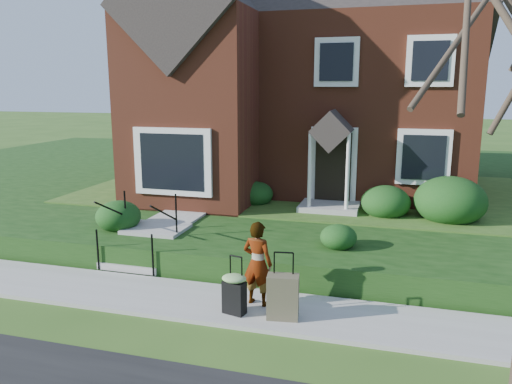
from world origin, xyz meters
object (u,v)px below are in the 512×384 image
(suitcase_black, at_px, (234,292))
(suitcase_olive, at_px, (283,297))
(front_steps, at_px, (147,241))
(woman, at_px, (258,263))

(suitcase_black, distance_m, suitcase_olive, 0.85)
(front_steps, xyz_separation_m, suitcase_olive, (3.69, -2.16, -0.01))
(front_steps, xyz_separation_m, woman, (3.12, -1.72, 0.38))
(woman, distance_m, suitcase_olive, 0.82)
(front_steps, xyz_separation_m, suitcase_black, (2.84, -2.21, 0.01))
(woman, relative_size, suitcase_olive, 1.34)
(suitcase_black, height_order, suitcase_olive, suitcase_olive)
(woman, xyz_separation_m, suitcase_olive, (0.57, -0.44, -0.39))
(suitcase_black, bearing_deg, front_steps, 155.87)
(front_steps, height_order, suitcase_black, front_steps)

